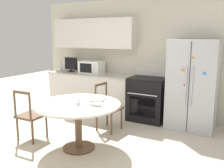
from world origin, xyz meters
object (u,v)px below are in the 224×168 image
refrigerator (193,85)px  dining_chair_left (30,116)px  countertop_tv (71,64)px  microwave (92,67)px  candle_glass (78,102)px  counter_bottle (61,67)px  dining_chair_far (108,108)px  oven_range (148,98)px

refrigerator → dining_chair_left: 3.05m
refrigerator → countertop_tv: size_ratio=4.86×
microwave → candle_glass: microwave is taller
counter_bottle → microwave: bearing=-2.0°
microwave → dining_chair_far: bearing=-43.8°
microwave → dining_chair_left: (0.04, -2.00, -0.62)m
refrigerator → counter_bottle: bearing=178.4°
oven_range → countertop_tv: bearing=178.4°
refrigerator → oven_range: bearing=177.2°
dining_chair_left → oven_range: bearing=53.2°
dining_chair_far → dining_chair_left: same height
refrigerator → oven_range: size_ratio=1.59×
countertop_tv → dining_chair_left: countertop_tv is taller
countertop_tv → dining_chair_left: 2.25m
microwave → candle_glass: size_ratio=5.91×
microwave → candle_glass: (1.01, -1.92, -0.26)m
refrigerator → countertop_tv: refrigerator is taller
refrigerator → counter_bottle: 3.32m
refrigerator → microwave: bearing=178.6°
refrigerator → countertop_tv: (-3.01, 0.10, 0.23)m
microwave → countertop_tv: 0.65m
countertop_tv → counter_bottle: size_ratio=1.45×
countertop_tv → counter_bottle: (-0.31, -0.01, -0.10)m
dining_chair_far → oven_range: bearing=158.9°
refrigerator → microwave: 2.37m
refrigerator → countertop_tv: bearing=178.0°
refrigerator → candle_glass: (-1.35, -1.86, -0.07)m
oven_range → dining_chair_left: (-1.40, -1.98, -0.03)m
refrigerator → dining_chair_left: (-2.32, -1.94, -0.43)m
oven_range → dining_chair_left: oven_range is taller
counter_bottle → dining_chair_left: 2.33m
microwave → countertop_tv: bearing=176.0°
countertop_tv → candle_glass: (1.66, -1.97, -0.30)m
oven_range → counter_bottle: bearing=178.9°
countertop_tv → counter_bottle: 0.33m
refrigerator → candle_glass: bearing=-125.9°
dining_chair_left → candle_glass: dining_chair_left is taller
oven_range → dining_chair_left: size_ratio=1.20×
countertop_tv → counter_bottle: countertop_tv is taller
counter_bottle → refrigerator: bearing=-1.6°
oven_range → microwave: 1.55m
microwave → countertop_tv: countertop_tv is taller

